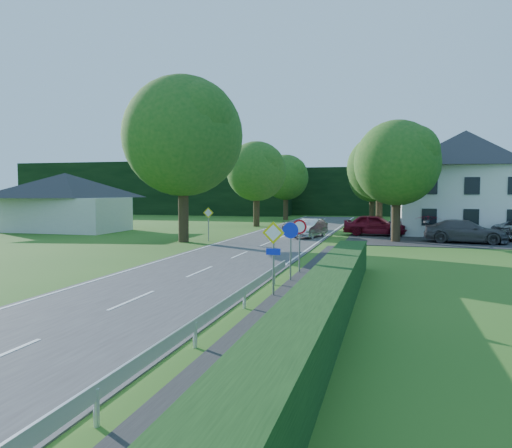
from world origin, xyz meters
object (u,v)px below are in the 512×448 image
(motorcycle, at_px, (285,227))
(parked_car_grey, at_px, (465,231))
(parked_car_red, at_px, (375,225))
(parked_car_silver_a, at_px, (408,227))
(streetlight, at_px, (390,179))
(parasol, at_px, (428,227))
(moving_car, at_px, (310,228))

(motorcycle, height_order, parked_car_grey, parked_car_grey)
(parked_car_red, bearing_deg, parked_car_silver_a, -55.53)
(streetlight, distance_m, parked_car_silver_a, 5.58)
(parked_car_silver_a, height_order, parked_car_grey, parked_car_grey)
(streetlight, xyz_separation_m, parked_car_silver_a, (1.47, 3.85, -3.77))
(streetlight, bearing_deg, parked_car_red, 114.65)
(motorcycle, distance_m, parked_car_red, 7.60)
(motorcycle, relative_size, parked_car_grey, 0.35)
(streetlight, height_order, parked_car_grey, streetlight)
(parked_car_silver_a, xyz_separation_m, parked_car_grey, (3.58, -5.54, 0.13))
(parked_car_grey, height_order, parasol, parasol)
(streetlight, xyz_separation_m, parked_car_grey, (5.05, -1.69, -3.63))
(moving_car, distance_m, motorcycle, 4.59)
(moving_car, bearing_deg, parasol, 21.36)
(parked_car_red, bearing_deg, moving_car, 127.86)
(moving_car, relative_size, motorcycle, 2.26)
(moving_car, relative_size, parked_car_grey, 0.79)
(streetlight, distance_m, parked_car_red, 4.49)
(streetlight, distance_m, parked_car_grey, 6.45)
(parked_car_grey, bearing_deg, streetlight, 77.43)
(parked_car_silver_a, bearing_deg, moving_car, 139.10)
(streetlight, relative_size, parked_car_red, 1.62)
(parked_car_grey, distance_m, parasol, 3.44)
(moving_car, relative_size, parked_car_silver_a, 1.08)
(moving_car, height_order, motorcycle, moving_car)
(streetlight, bearing_deg, moving_car, -175.05)
(moving_car, bearing_deg, parked_car_silver_a, 42.53)
(parasol, bearing_deg, parked_car_red, 158.56)
(streetlight, xyz_separation_m, parked_car_red, (-1.13, 2.46, -3.58))
(parked_car_silver_a, relative_size, parasol, 2.03)
(parked_car_grey, bearing_deg, moving_car, 89.84)
(motorcycle, xyz_separation_m, parked_car_red, (7.55, -0.72, 0.34))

